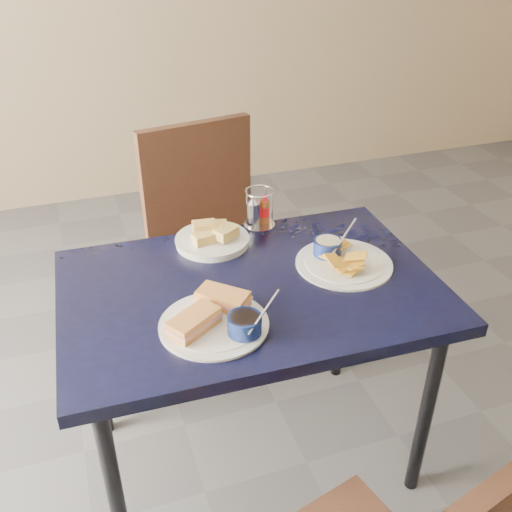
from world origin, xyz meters
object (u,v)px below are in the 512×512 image
object	(u,v)px
plantain_plate	(339,258)
condiment_caddy	(258,211)
bread_basket	(212,238)
chair_far	(214,231)
sandwich_plate	(217,318)
dining_table	(251,305)

from	to	relation	value
plantain_plate	condiment_caddy	xyz separation A→B (m)	(-0.16, 0.32, 0.04)
bread_basket	chair_far	bearing A→B (deg)	74.98
chair_far	sandwich_plate	distance (m)	0.87
chair_far	sandwich_plate	bearing A→B (deg)	-104.29
chair_far	plantain_plate	world-z (taller)	chair_far
sandwich_plate	plantain_plate	bearing A→B (deg)	21.69
dining_table	sandwich_plate	distance (m)	0.23
chair_far	plantain_plate	size ratio (longest dim) A/B	3.31
plantain_plate	bread_basket	xyz separation A→B (m)	(-0.34, 0.24, 0.00)
bread_basket	plantain_plate	bearing A→B (deg)	-35.29
sandwich_plate	bread_basket	distance (m)	0.43
sandwich_plate	plantain_plate	world-z (taller)	same
dining_table	condiment_caddy	distance (m)	0.39
sandwich_plate	dining_table	bearing A→B (deg)	46.30
chair_far	sandwich_plate	xyz separation A→B (m)	(-0.21, -0.82, 0.20)
sandwich_plate	condiment_caddy	bearing A→B (deg)	59.91
condiment_caddy	dining_table	bearing A→B (deg)	-112.42
chair_far	condiment_caddy	size ratio (longest dim) A/B	7.32
dining_table	bread_basket	size ratio (longest dim) A/B	4.72
plantain_plate	bread_basket	size ratio (longest dim) A/B	1.26
sandwich_plate	bread_basket	bearing A→B (deg)	76.41
dining_table	condiment_caddy	bearing A→B (deg)	67.58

